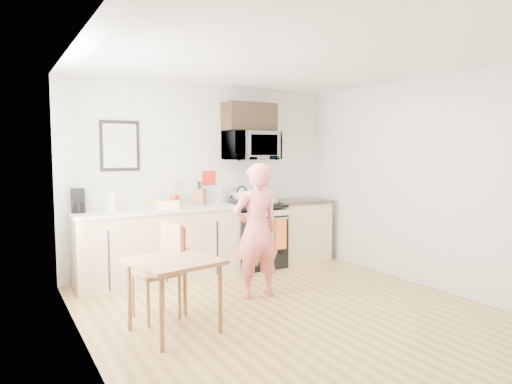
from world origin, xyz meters
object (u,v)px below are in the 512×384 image
microwave (251,146)px  dining_table (174,268)px  person (256,231)px  chair (167,256)px  cake (270,201)px  range (254,237)px

microwave → dining_table: (-1.86, -1.84, -1.15)m
person → chair: 1.10m
person → chair: size_ratio=1.63×
person → dining_table: (-1.18, -0.51, -0.16)m
person → cake: person is taller
range → dining_table: range is taller
cake → range: bearing=153.3°
person → cake: (0.88, 1.12, 0.19)m
chair → cake: (1.96, 1.17, 0.35)m
microwave → person: (-0.68, -1.32, -0.99)m
range → microwave: bearing=90.1°
microwave → cake: (0.20, -0.21, -0.79)m
dining_table → cake: (2.06, 1.63, 0.36)m
range → chair: range is taller
microwave → person: 1.78m
microwave → cake: bearing=-45.5°
chair → cake: 2.32m
dining_table → range: bearing=43.0°
dining_table → cake: 2.65m
range → cake: range is taller
range → chair: (-1.76, -1.28, 0.18)m
microwave → range: bearing=-89.9°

